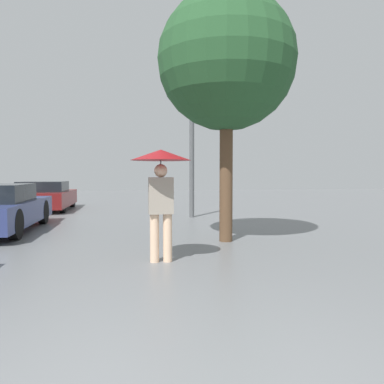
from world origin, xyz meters
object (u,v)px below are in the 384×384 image
pedestrian (161,175)px  tree (227,62)px  street_lamp (192,138)px  parked_car_farthest (45,196)px

pedestrian → tree: (1.48, 1.60, 2.28)m
tree → street_lamp: 4.50m
pedestrian → street_lamp: street_lamp is taller
parked_car_farthest → tree: size_ratio=0.76×
parked_car_farthest → street_lamp: (5.19, -3.26, 2.02)m
tree → pedestrian: bearing=-132.9°
parked_car_farthest → tree: (5.17, -7.62, 3.14)m
pedestrian → parked_car_farthest: size_ratio=0.46×
pedestrian → tree: 3.16m
pedestrian → tree: size_ratio=0.35×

